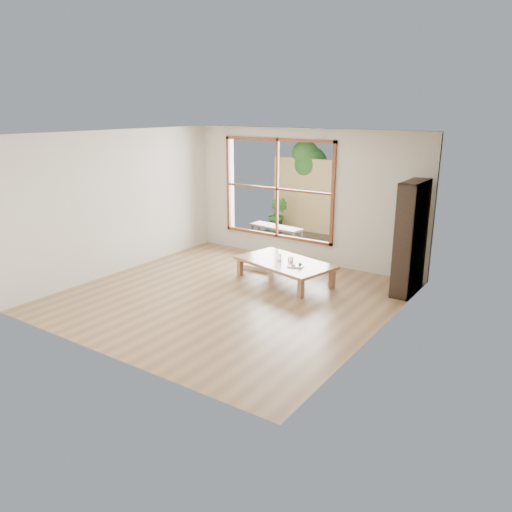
{
  "coord_description": "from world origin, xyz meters",
  "views": [
    {
      "loc": [
        4.65,
        -6.1,
        2.98
      ],
      "look_at": [
        0.1,
        0.62,
        0.55
      ],
      "focal_mm": 35.0,
      "sensor_mm": 36.0,
      "label": 1
    }
  ],
  "objects_px": {
    "bookshelf": "(411,238)",
    "food_tray": "(296,266)",
    "garden_bench": "(276,229)",
    "low_table": "(285,264)"
  },
  "relations": [
    {
      "from": "bookshelf",
      "to": "food_tray",
      "type": "bearing_deg",
      "value": -152.69
    },
    {
      "from": "bookshelf",
      "to": "food_tray",
      "type": "relative_size",
      "value": 6.72
    },
    {
      "from": "garden_bench",
      "to": "food_tray",
      "type": "bearing_deg",
      "value": -44.16
    },
    {
      "from": "garden_bench",
      "to": "low_table",
      "type": "bearing_deg",
      "value": -47.65
    },
    {
      "from": "bookshelf",
      "to": "garden_bench",
      "type": "xyz_separation_m",
      "value": [
        -3.42,
        1.35,
        -0.57
      ]
    },
    {
      "from": "food_tray",
      "to": "garden_bench",
      "type": "height_order",
      "value": "food_tray"
    },
    {
      "from": "low_table",
      "to": "bookshelf",
      "type": "distance_m",
      "value": 2.17
    },
    {
      "from": "low_table",
      "to": "bookshelf",
      "type": "height_order",
      "value": "bookshelf"
    },
    {
      "from": "low_table",
      "to": "food_tray",
      "type": "distance_m",
      "value": 0.38
    },
    {
      "from": "food_tray",
      "to": "garden_bench",
      "type": "bearing_deg",
      "value": 118.89
    }
  ]
}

